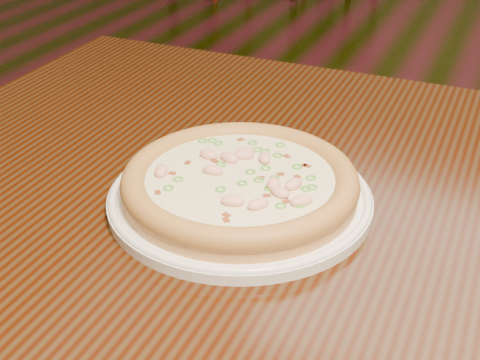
% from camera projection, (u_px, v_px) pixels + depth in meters
% --- Properties ---
extents(hero_table, '(1.20, 0.80, 0.75)m').
position_uv_depth(hero_table, '(350.00, 275.00, 0.79)').
color(hero_table, black).
rests_on(hero_table, ground).
extents(plate, '(0.29, 0.29, 0.02)m').
position_uv_depth(plate, '(240.00, 197.00, 0.74)').
color(plate, white).
rests_on(plate, hero_table).
extents(pizza, '(0.26, 0.26, 0.03)m').
position_uv_depth(pizza, '(240.00, 182.00, 0.73)').
color(pizza, tan).
rests_on(pizza, plate).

